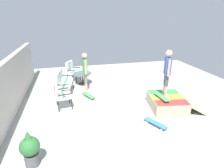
{
  "coord_description": "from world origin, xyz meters",
  "views": [
    {
      "loc": [
        -6.0,
        1.97,
        3.27
      ],
      "look_at": [
        0.48,
        0.4,
        0.7
      ],
      "focal_mm": 29.28,
      "sensor_mm": 36.0,
      "label": 1
    }
  ],
  "objects_px": {
    "person_watching": "(85,70)",
    "skateboard_by_bench": "(88,95)",
    "person_skater": "(167,71)",
    "skateboard_on_ramp": "(162,97)",
    "patio_chair_near_house": "(72,69)",
    "patio_bench": "(62,80)",
    "patio_chair_by_wall": "(60,93)",
    "patio_table": "(83,76)",
    "potted_plant": "(30,148)",
    "skate_ramp": "(167,102)",
    "skateboard_spare": "(156,123)"
  },
  "relations": [
    {
      "from": "person_watching",
      "to": "skateboard_by_bench",
      "type": "bearing_deg",
      "value": -178.1
    },
    {
      "from": "person_skater",
      "to": "skateboard_on_ramp",
      "type": "relative_size",
      "value": 2.09
    },
    {
      "from": "patio_chair_near_house",
      "to": "person_watching",
      "type": "relative_size",
      "value": 0.58
    },
    {
      "from": "patio_bench",
      "to": "person_skater",
      "type": "bearing_deg",
      "value": -121.35
    },
    {
      "from": "patio_chair_by_wall",
      "to": "patio_table",
      "type": "bearing_deg",
      "value": -23.75
    },
    {
      "from": "person_watching",
      "to": "skateboard_by_bench",
      "type": "height_order",
      "value": "person_watching"
    },
    {
      "from": "person_watching",
      "to": "skateboard_on_ramp",
      "type": "bearing_deg",
      "value": -134.17
    },
    {
      "from": "patio_bench",
      "to": "person_watching",
      "type": "relative_size",
      "value": 0.76
    },
    {
      "from": "potted_plant",
      "to": "skateboard_on_ramp",
      "type": "bearing_deg",
      "value": -68.14
    },
    {
      "from": "patio_table",
      "to": "skate_ramp",
      "type": "bearing_deg",
      "value": -138.76
    },
    {
      "from": "skateboard_by_bench",
      "to": "patio_chair_by_wall",
      "type": "bearing_deg",
      "value": 123.09
    },
    {
      "from": "patio_chair_near_house",
      "to": "person_watching",
      "type": "height_order",
      "value": "person_watching"
    },
    {
      "from": "patio_chair_by_wall",
      "to": "patio_chair_near_house",
      "type": "bearing_deg",
      "value": -9.95
    },
    {
      "from": "patio_bench",
      "to": "patio_chair_near_house",
      "type": "distance_m",
      "value": 1.68
    },
    {
      "from": "patio_chair_near_house",
      "to": "skateboard_by_bench",
      "type": "height_order",
      "value": "patio_chair_near_house"
    },
    {
      "from": "skate_ramp",
      "to": "skateboard_by_bench",
      "type": "relative_size",
      "value": 2.44
    },
    {
      "from": "person_skater",
      "to": "skateboard_spare",
      "type": "distance_m",
      "value": 1.87
    },
    {
      "from": "skateboard_spare",
      "to": "potted_plant",
      "type": "relative_size",
      "value": 0.87
    },
    {
      "from": "patio_chair_by_wall",
      "to": "patio_table",
      "type": "height_order",
      "value": "patio_chair_by_wall"
    },
    {
      "from": "patio_bench",
      "to": "skateboard_on_ramp",
      "type": "xyz_separation_m",
      "value": [
        -2.35,
        -3.41,
        -0.07
      ]
    },
    {
      "from": "skate_ramp",
      "to": "skateboard_spare",
      "type": "bearing_deg",
      "value": 135.84
    },
    {
      "from": "skateboard_on_ramp",
      "to": "patio_table",
      "type": "bearing_deg",
      "value": 36.88
    },
    {
      "from": "skate_ramp",
      "to": "person_skater",
      "type": "xyz_separation_m",
      "value": [
        0.04,
        0.13,
        1.22
      ]
    },
    {
      "from": "patio_table",
      "to": "skateboard_on_ramp",
      "type": "relative_size",
      "value": 1.11
    },
    {
      "from": "patio_chair_by_wall",
      "to": "skateboard_by_bench",
      "type": "height_order",
      "value": "patio_chair_by_wall"
    },
    {
      "from": "person_watching",
      "to": "skateboard_on_ramp",
      "type": "xyz_separation_m",
      "value": [
        -2.35,
        -2.42,
        -0.48
      ]
    },
    {
      "from": "patio_chair_by_wall",
      "to": "skate_ramp",
      "type": "bearing_deg",
      "value": -103.57
    },
    {
      "from": "skateboard_spare",
      "to": "skateboard_on_ramp",
      "type": "distance_m",
      "value": 1.14
    },
    {
      "from": "patio_chair_by_wall",
      "to": "potted_plant",
      "type": "bearing_deg",
      "value": 167.37
    },
    {
      "from": "person_watching",
      "to": "skateboard_on_ramp",
      "type": "distance_m",
      "value": 3.41
    },
    {
      "from": "patio_chair_by_wall",
      "to": "patio_table",
      "type": "relative_size",
      "value": 1.13
    },
    {
      "from": "patio_chair_by_wall",
      "to": "skateboard_spare",
      "type": "bearing_deg",
      "value": -123.1
    },
    {
      "from": "patio_chair_near_house",
      "to": "person_skater",
      "type": "bearing_deg",
      "value": -140.34
    },
    {
      "from": "person_skater",
      "to": "skateboard_by_bench",
      "type": "relative_size",
      "value": 2.1
    },
    {
      "from": "patio_chair_near_house",
      "to": "potted_plant",
      "type": "height_order",
      "value": "patio_chair_near_house"
    },
    {
      "from": "patio_chair_by_wall",
      "to": "patio_table",
      "type": "xyz_separation_m",
      "value": [
        2.28,
        -1.0,
        -0.21
      ]
    },
    {
      "from": "patio_bench",
      "to": "person_skater",
      "type": "xyz_separation_m",
      "value": [
        -2.2,
        -3.61,
        0.83
      ]
    },
    {
      "from": "patio_chair_by_wall",
      "to": "patio_bench",
      "type": "bearing_deg",
      "value": -3.06
    },
    {
      "from": "patio_bench",
      "to": "patio_chair_by_wall",
      "type": "relative_size",
      "value": 1.29
    },
    {
      "from": "patio_table",
      "to": "person_skater",
      "type": "height_order",
      "value": "person_skater"
    },
    {
      "from": "patio_bench",
      "to": "patio_chair_near_house",
      "type": "xyz_separation_m",
      "value": [
        1.62,
        -0.45,
        -0.0
      ]
    },
    {
      "from": "skate_ramp",
      "to": "patio_bench",
      "type": "xyz_separation_m",
      "value": [
        2.24,
        3.74,
        0.39
      ]
    },
    {
      "from": "patio_chair_by_wall",
      "to": "skateboard_on_ramp",
      "type": "bearing_deg",
      "value": -106.44
    },
    {
      "from": "skate_ramp",
      "to": "skateboard_on_ramp",
      "type": "xyz_separation_m",
      "value": [
        -0.11,
        0.32,
        0.31
      ]
    },
    {
      "from": "patio_chair_by_wall",
      "to": "person_watching",
      "type": "distance_m",
      "value": 1.75
    },
    {
      "from": "person_watching",
      "to": "person_skater",
      "type": "xyz_separation_m",
      "value": [
        -2.2,
        -2.62,
        0.42
      ]
    },
    {
      "from": "patio_chair_by_wall",
      "to": "person_watching",
      "type": "bearing_deg",
      "value": -38.66
    },
    {
      "from": "skateboard_spare",
      "to": "person_skater",
      "type": "bearing_deg",
      "value": -38.68
    },
    {
      "from": "skate_ramp",
      "to": "potted_plant",
      "type": "relative_size",
      "value": 2.14
    },
    {
      "from": "patio_chair_by_wall",
      "to": "skateboard_spare",
      "type": "xyz_separation_m",
      "value": [
        -1.88,
        -2.88,
        -0.53
      ]
    }
  ]
}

